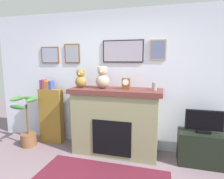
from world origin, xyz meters
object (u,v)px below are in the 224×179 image
object	(u,v)px
potted_plant	(27,126)
teddy_bear_cream	(103,78)
mantel_clock	(126,84)
teddy_bear_brown	(81,79)
tv_stand	(202,148)
television	(204,122)
fireplace	(116,121)
candle_jar	(155,86)
bookshelf	(51,114)

from	to	relation	value
potted_plant	teddy_bear_cream	world-z (taller)	teddy_bear_cream
mantel_clock	teddy_bear_brown	size ratio (longest dim) A/B	0.57
teddy_bear_cream	teddy_bear_brown	bearing A→B (deg)	179.99
tv_stand	teddy_bear_cream	size ratio (longest dim) A/B	1.90
television	teddy_bear_cream	bearing A→B (deg)	-179.96
tv_stand	fireplace	bearing A→B (deg)	179.38
fireplace	television	bearing A→B (deg)	-0.67
potted_plant	candle_jar	xyz separation A→B (m)	(2.40, 0.19, 0.86)
fireplace	mantel_clock	world-z (taller)	mantel_clock
television	bookshelf	bearing A→B (deg)	177.95
fireplace	teddy_bear_cream	size ratio (longest dim) A/B	4.08
candle_jar	fireplace	bearing A→B (deg)	178.48
bookshelf	teddy_bear_cream	size ratio (longest dim) A/B	3.30
tv_stand	television	world-z (taller)	television
potted_plant	candle_jar	world-z (taller)	candle_jar
candle_jar	teddy_bear_cream	bearing A→B (deg)	-179.97
tv_stand	television	xyz separation A→B (m)	(0.00, -0.00, 0.45)
potted_plant	teddy_bear_brown	size ratio (longest dim) A/B	2.93
tv_stand	teddy_bear_brown	world-z (taller)	teddy_bear_brown
mantel_clock	candle_jar	bearing A→B (deg)	0.17
teddy_bear_cream	potted_plant	bearing A→B (deg)	-172.95
mantel_clock	teddy_bear_cream	bearing A→B (deg)	179.88
mantel_clock	teddy_bear_cream	size ratio (longest dim) A/B	0.48
candle_jar	television	bearing A→B (deg)	0.05
fireplace	mantel_clock	distance (m)	0.71
fireplace	potted_plant	xyz separation A→B (m)	(-1.74, -0.20, -0.20)
bookshelf	teddy_bear_brown	distance (m)	1.04
potted_plant	teddy_bear_cream	bearing A→B (deg)	7.05
fireplace	teddy_bear_brown	bearing A→B (deg)	-178.42
teddy_bear_cream	candle_jar	bearing A→B (deg)	0.03
teddy_bear_brown	teddy_bear_cream	size ratio (longest dim) A/B	0.85
television	mantel_clock	xyz separation A→B (m)	(-1.27, -0.00, 0.57)
teddy_bear_cream	bookshelf	bearing A→B (deg)	174.86
television	candle_jar	bearing A→B (deg)	-179.95
television	teddy_bear_brown	distance (m)	2.20
candle_jar	teddy_bear_cream	size ratio (longest dim) A/B	0.34
fireplace	candle_jar	distance (m)	0.93
bookshelf	tv_stand	xyz separation A→B (m)	(2.83, -0.10, -0.33)
bookshelf	mantel_clock	distance (m)	1.71
potted_plant	television	bearing A→B (deg)	3.35
potted_plant	teddy_bear_cream	distance (m)	1.79
potted_plant	teddy_bear_cream	size ratio (longest dim) A/B	2.49
candle_jar	potted_plant	bearing A→B (deg)	-175.57
television	teddy_bear_brown	size ratio (longest dim) A/B	1.70
tv_stand	mantel_clock	size ratio (longest dim) A/B	3.94
mantel_clock	fireplace	bearing A→B (deg)	174.16
bookshelf	teddy_bear_brown	size ratio (longest dim) A/B	3.89
teddy_bear_brown	teddy_bear_cream	xyz separation A→B (m)	(0.42, -0.00, 0.03)
potted_plant	fireplace	bearing A→B (deg)	6.69
fireplace	bookshelf	bearing A→B (deg)	176.50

